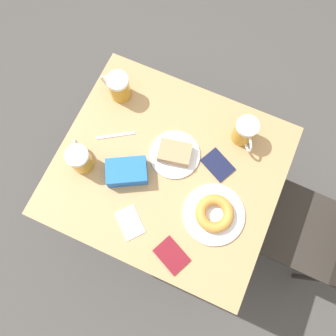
{
  "coord_description": "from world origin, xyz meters",
  "views": [
    {
      "loc": [
        0.34,
        0.15,
        2.09
      ],
      "look_at": [
        0.0,
        0.0,
        0.8
      ],
      "focal_mm": 35.0,
      "sensor_mm": 36.0,
      "label": 1
    }
  ],
  "objects_px": {
    "blue_pouch": "(127,172)",
    "napkin_folded": "(130,223)",
    "plate_with_donut": "(214,214)",
    "passport_near_edge": "(172,255)",
    "fork": "(116,135)",
    "plate_with_cake": "(175,154)",
    "beer_mug_left": "(245,132)",
    "beer_mug_center": "(119,87)",
    "passport_far_edge": "(218,165)",
    "beer_mug_right": "(80,159)"
  },
  "relations": [
    {
      "from": "plate_with_cake",
      "to": "fork",
      "type": "distance_m",
      "value": 0.27
    },
    {
      "from": "passport_far_edge",
      "to": "beer_mug_right",
      "type": "bearing_deg",
      "value": -66.72
    },
    {
      "from": "plate_with_donut",
      "to": "blue_pouch",
      "type": "height_order",
      "value": "blue_pouch"
    },
    {
      "from": "beer_mug_center",
      "to": "fork",
      "type": "bearing_deg",
      "value": 20.41
    },
    {
      "from": "beer_mug_left",
      "to": "beer_mug_right",
      "type": "relative_size",
      "value": 1.0
    },
    {
      "from": "plate_with_donut",
      "to": "napkin_folded",
      "type": "distance_m",
      "value": 0.33
    },
    {
      "from": "passport_near_edge",
      "to": "blue_pouch",
      "type": "distance_m",
      "value": 0.37
    },
    {
      "from": "beer_mug_left",
      "to": "beer_mug_center",
      "type": "height_order",
      "value": "same"
    },
    {
      "from": "passport_far_edge",
      "to": "blue_pouch",
      "type": "relative_size",
      "value": 0.79
    },
    {
      "from": "fork",
      "to": "passport_near_edge",
      "type": "distance_m",
      "value": 0.55
    },
    {
      "from": "plate_with_cake",
      "to": "passport_near_edge",
      "type": "bearing_deg",
      "value": 21.97
    },
    {
      "from": "plate_with_cake",
      "to": "plate_with_donut",
      "type": "distance_m",
      "value": 0.29
    },
    {
      "from": "passport_far_edge",
      "to": "beer_mug_left",
      "type": "bearing_deg",
      "value": 162.99
    },
    {
      "from": "beer_mug_right",
      "to": "passport_near_edge",
      "type": "distance_m",
      "value": 0.52
    },
    {
      "from": "fork",
      "to": "plate_with_cake",
      "type": "bearing_deg",
      "value": 94.77
    },
    {
      "from": "beer_mug_right",
      "to": "passport_near_edge",
      "type": "bearing_deg",
      "value": 68.49
    },
    {
      "from": "blue_pouch",
      "to": "plate_with_cake",
      "type": "bearing_deg",
      "value": 136.94
    },
    {
      "from": "beer_mug_center",
      "to": "fork",
      "type": "relative_size",
      "value": 0.92
    },
    {
      "from": "blue_pouch",
      "to": "plate_with_donut",
      "type": "bearing_deg",
      "value": 88.27
    },
    {
      "from": "beer_mug_left",
      "to": "passport_far_edge",
      "type": "bearing_deg",
      "value": -17.01
    },
    {
      "from": "beer_mug_left",
      "to": "fork",
      "type": "height_order",
      "value": "beer_mug_left"
    },
    {
      "from": "blue_pouch",
      "to": "napkin_folded",
      "type": "bearing_deg",
      "value": 28.49
    },
    {
      "from": "plate_with_cake",
      "to": "napkin_folded",
      "type": "relative_size",
      "value": 1.46
    },
    {
      "from": "beer_mug_center",
      "to": "beer_mug_right",
      "type": "xyz_separation_m",
      "value": [
        0.35,
        0.0,
        0.0
      ]
    },
    {
      "from": "beer_mug_left",
      "to": "napkin_folded",
      "type": "height_order",
      "value": "beer_mug_left"
    },
    {
      "from": "beer_mug_right",
      "to": "passport_near_edge",
      "type": "xyz_separation_m",
      "value": [
        0.19,
        0.48,
        -0.06
      ]
    },
    {
      "from": "plate_with_donut",
      "to": "blue_pouch",
      "type": "relative_size",
      "value": 1.29
    },
    {
      "from": "plate_with_donut",
      "to": "beer_mug_left",
      "type": "height_order",
      "value": "beer_mug_left"
    },
    {
      "from": "plate_with_donut",
      "to": "passport_near_edge",
      "type": "distance_m",
      "value": 0.23
    },
    {
      "from": "beer_mug_left",
      "to": "passport_near_edge",
      "type": "xyz_separation_m",
      "value": [
        0.57,
        -0.08,
        -0.06
      ]
    },
    {
      "from": "beer_mug_right",
      "to": "plate_with_cake",
      "type": "bearing_deg",
      "value": 119.57
    },
    {
      "from": "napkin_folded",
      "to": "fork",
      "type": "bearing_deg",
      "value": -144.97
    },
    {
      "from": "fork",
      "to": "beer_mug_left",
      "type": "bearing_deg",
      "value": 113.05
    },
    {
      "from": "beer_mug_center",
      "to": "passport_far_edge",
      "type": "height_order",
      "value": "beer_mug_center"
    },
    {
      "from": "plate_with_donut",
      "to": "passport_near_edge",
      "type": "xyz_separation_m",
      "value": [
        0.21,
        -0.09,
        -0.02
      ]
    },
    {
      "from": "beer_mug_left",
      "to": "passport_near_edge",
      "type": "relative_size",
      "value": 0.83
    },
    {
      "from": "beer_mug_left",
      "to": "fork",
      "type": "distance_m",
      "value": 0.54
    },
    {
      "from": "beer_mug_right",
      "to": "fork",
      "type": "height_order",
      "value": "beer_mug_right"
    },
    {
      "from": "napkin_folded",
      "to": "beer_mug_left",
      "type": "bearing_deg",
      "value": 151.89
    },
    {
      "from": "beer_mug_right",
      "to": "beer_mug_center",
      "type": "bearing_deg",
      "value": -179.64
    },
    {
      "from": "beer_mug_center",
      "to": "blue_pouch",
      "type": "height_order",
      "value": "beer_mug_center"
    },
    {
      "from": "blue_pouch",
      "to": "beer_mug_right",
      "type": "bearing_deg",
      "value": -79.79
    },
    {
      "from": "beer_mug_center",
      "to": "blue_pouch",
      "type": "distance_m",
      "value": 0.37
    },
    {
      "from": "plate_with_donut",
      "to": "beer_mug_right",
      "type": "relative_size",
      "value": 1.99
    },
    {
      "from": "plate_with_cake",
      "to": "passport_far_edge",
      "type": "distance_m",
      "value": 0.19
    },
    {
      "from": "plate_with_cake",
      "to": "beer_mug_right",
      "type": "relative_size",
      "value": 1.69
    },
    {
      "from": "plate_with_donut",
      "to": "passport_near_edge",
      "type": "height_order",
      "value": "plate_with_donut"
    },
    {
      "from": "plate_with_donut",
      "to": "napkin_folded",
      "type": "relative_size",
      "value": 1.71
    },
    {
      "from": "beer_mug_left",
      "to": "plate_with_donut",
      "type": "bearing_deg",
      "value": 2.08
    },
    {
      "from": "beer_mug_right",
      "to": "blue_pouch",
      "type": "xyz_separation_m",
      "value": [
        -0.03,
        0.19,
        -0.03
      ]
    }
  ]
}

